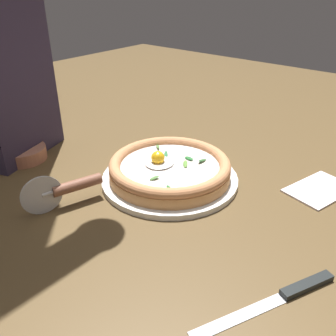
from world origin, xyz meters
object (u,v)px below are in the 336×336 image
Objects in this scene: pizza at (168,168)px; folded_napkin at (320,189)px; pizza_cutter at (67,188)px; side_bowl at (23,154)px; table_knife at (287,294)px.

pizza reaches higher than folded_napkin.
side_bowl is at bearing -101.71° from pizza_cutter.
folded_napkin is (-0.31, 0.60, -0.01)m from side_bowl.
pizza is 0.36m from table_knife.
pizza_cutter reaches higher than pizza.
pizza_cutter is 0.43m from table_knife.
pizza_cutter is (0.05, 0.25, 0.02)m from side_bowl.
side_bowl is at bearing -89.82° from table_knife.
pizza_cutter reaches higher than folded_napkin.
pizza is at bearing 113.10° from side_bowl.
folded_napkin is (-0.17, 0.27, -0.03)m from pizza.
pizza_cutter is at bearing -24.72° from pizza.
side_bowl reaches higher than table_knife.
pizza_cutter is 1.09× the size of folded_napkin.
pizza_cutter is 0.51m from folded_napkin.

